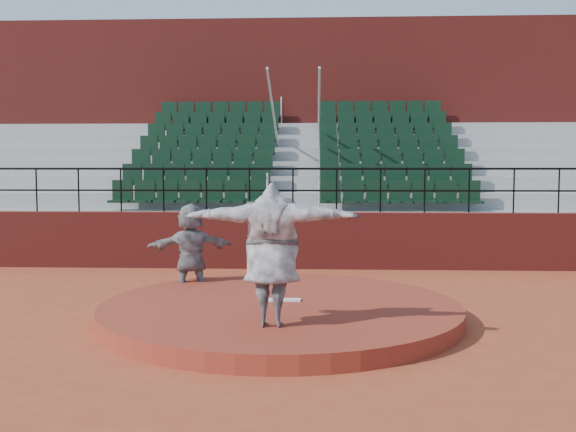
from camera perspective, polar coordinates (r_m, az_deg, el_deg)
The scene contains 9 objects.
ground at distance 9.98m, azimuth -0.65°, elevation -9.12°, with size 90.00×90.00×0.00m, color #9F4024.
pitchers_mound at distance 9.95m, azimuth -0.66°, elevation -8.42°, with size 5.50×5.50×0.25m, color maroon.
pitching_rubber at distance 10.07m, azimuth -0.61°, elevation -7.46°, with size 0.60×0.15×0.03m, color white.
boundary_wall at distance 14.80m, azimuth 0.44°, elevation -2.17°, with size 24.00×0.30×1.30m, color maroon.
wall_railing at distance 14.71m, azimuth 0.44°, elevation 3.17°, with size 24.04×0.05×1.03m.
seating_deck at distance 18.36m, azimuth 0.86°, elevation 1.59°, with size 24.00×5.97×4.63m.
press_box_facade at distance 22.33m, azimuth 1.18°, elevation 7.46°, with size 24.00×3.00×7.10m, color maroon.
pitcher at distance 8.38m, azimuth -1.49°, elevation -3.46°, with size 2.30×0.63×1.87m, color black.
fielder at distance 11.79m, azimuth -8.64°, elevation -2.95°, with size 1.56×0.50×1.68m, color black.
Camera 1 is at (0.55, -9.69, 2.31)m, focal length 40.00 mm.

